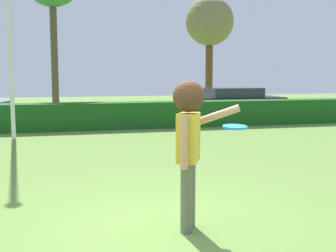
# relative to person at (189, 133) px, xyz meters

# --- Properties ---
(ground_plane) EXTENTS (60.00, 60.00, 0.00)m
(ground_plane) POSITION_rel_person_xyz_m (-0.27, 0.19, -1.19)
(ground_plane) COLOR olive
(person) EXTENTS (0.84, 0.51, 1.81)m
(person) POSITION_rel_person_xyz_m (0.00, 0.00, 0.00)
(person) COLOR #676C55
(person) RESTS_ON ground
(frisbee) EXTENTS (0.28, 0.28, 0.04)m
(frisbee) POSITION_rel_person_xyz_m (0.38, -0.47, 0.12)
(frisbee) COLOR #268CE5
(lamppost) EXTENTS (0.24, 0.24, 7.00)m
(lamppost) POSITION_rel_person_xyz_m (-2.77, 8.17, 2.64)
(lamppost) COLOR silver
(lamppost) RESTS_ON ground
(hedge_row) EXTENTS (20.24, 0.90, 0.89)m
(hedge_row) POSITION_rel_person_xyz_m (-0.27, 9.90, -0.74)
(hedge_row) COLOR #1C561B
(hedge_row) RESTS_ON ground
(parked_car_black) EXTENTS (4.22, 1.85, 1.25)m
(parked_car_black) POSITION_rel_person_xyz_m (5.80, 12.67, -0.50)
(parked_car_black) COLOR black
(parked_car_black) RESTS_ON ground
(bare_elm_tree) EXTENTS (2.63, 2.63, 5.99)m
(bare_elm_tree) POSITION_rel_person_xyz_m (6.63, 18.23, 3.40)
(bare_elm_tree) COLOR brown
(bare_elm_tree) RESTS_ON ground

